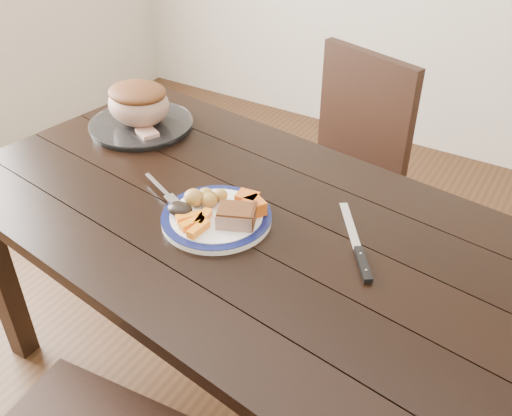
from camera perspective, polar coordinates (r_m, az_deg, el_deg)
The scene contains 15 objects.
ground at distance 2.06m, azimuth -1.69°, elevation -17.52°, with size 4.00×4.00×0.00m, color #472B16.
dining_table at distance 1.59m, azimuth -2.09°, elevation -3.00°, with size 1.71×1.11×0.75m.
chair_far at distance 2.20m, azimuth 8.47°, elevation 4.42°, with size 0.53×0.54×0.93m.
dinner_plate at distance 1.49m, azimuth -3.96°, elevation -1.02°, with size 0.29×0.29×0.02m, color white.
plate_rim at distance 1.49m, azimuth -3.97°, elevation -0.76°, with size 0.29×0.29×0.02m, color #0D1444.
serving_platter at distance 1.98m, azimuth -11.39°, elevation 8.07°, with size 0.34×0.34×0.02m, color white.
pork_slice at distance 1.44m, azimuth -2.03°, elevation -0.86°, with size 0.09×0.07×0.04m, color tan.
roasted_potatoes at distance 1.52m, azimuth -5.20°, elevation 1.10°, with size 0.10×0.10×0.05m.
carrot_batons at distance 1.44m, azimuth -6.04°, elevation -1.40°, with size 0.09×0.11×0.02m.
pumpkin_wedges at distance 1.49m, azimuth -0.51°, elevation 0.49°, with size 0.10×0.07×0.04m.
dark_mushroom at distance 1.48m, azimuth -7.61°, elevation -0.11°, with size 0.07×0.05×0.03m, color black.
fork at distance 1.59m, azimuth -9.26°, elevation 1.74°, with size 0.17×0.09×0.00m.
roast_joint at distance 1.94m, azimuth -11.65°, elevation 10.10°, with size 0.21×0.18×0.14m, color tan.
cut_slice at distance 1.89m, azimuth -10.81°, elevation 7.36°, with size 0.07×0.06×0.02m, color tan.
carving_knife at distance 1.40m, azimuth 10.32°, elevation -4.54°, with size 0.20×0.28×0.01m.
Camera 1 is at (0.70, -1.03, 1.64)m, focal length 40.00 mm.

